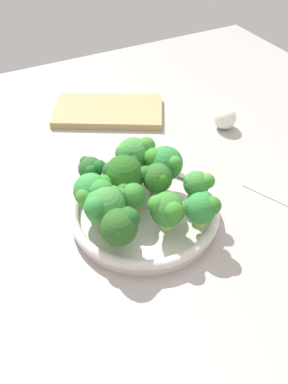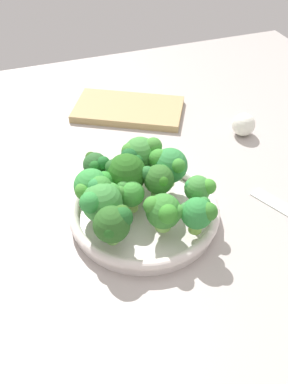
% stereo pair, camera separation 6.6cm
% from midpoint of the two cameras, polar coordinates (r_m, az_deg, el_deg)
% --- Properties ---
extents(ground_plane, '(1.30, 1.30, 0.03)m').
position_cam_midpoint_polar(ground_plane, '(0.72, 4.72, -3.92)').
color(ground_plane, '#ABA39D').
extents(bowl, '(0.25, 0.25, 0.03)m').
position_cam_midpoint_polar(bowl, '(0.69, 2.73, -2.89)').
color(bowl, silver).
rests_on(bowl, ground_plane).
extents(broccoli_floret_0, '(0.06, 0.06, 0.06)m').
position_cam_midpoint_polar(broccoli_floret_0, '(0.60, -1.05, -4.48)').
color(broccoli_floret_0, '#82BE5C').
rests_on(broccoli_floret_0, bowl).
extents(broccoli_floret_1, '(0.06, 0.06, 0.06)m').
position_cam_midpoint_polar(broccoli_floret_1, '(0.62, 5.73, -2.84)').
color(broccoli_floret_1, '#8AC458').
rests_on(broccoli_floret_1, bowl).
extents(broccoli_floret_2, '(0.05, 0.05, 0.07)m').
position_cam_midpoint_polar(broccoli_floret_2, '(0.67, 4.58, 1.45)').
color(broccoli_floret_2, '#78BB57').
rests_on(broccoli_floret_2, bowl).
extents(broccoli_floret_3, '(0.05, 0.04, 0.06)m').
position_cam_midpoint_polar(broccoli_floret_3, '(0.67, 10.33, 0.18)').
color(broccoli_floret_3, '#8CC562').
rests_on(broccoli_floret_3, bowl).
extents(broccoli_floret_4, '(0.07, 0.06, 0.07)m').
position_cam_midpoint_polar(broccoli_floret_4, '(0.71, 2.16, 5.23)').
color(broccoli_floret_4, '#97D969').
rests_on(broccoli_floret_4, bowl).
extents(broccoli_floret_5, '(0.07, 0.07, 0.08)m').
position_cam_midpoint_polar(broccoli_floret_5, '(0.67, 0.35, 2.65)').
color(broccoli_floret_5, '#93C058').
rests_on(broccoli_floret_5, bowl).
extents(broccoli_floret_6, '(0.05, 0.05, 0.05)m').
position_cam_midpoint_polar(broccoli_floret_6, '(0.65, 0.93, -0.51)').
color(broccoli_floret_6, '#86B350').
rests_on(broccoli_floret_6, bowl).
extents(broccoli_floret_7, '(0.07, 0.07, 0.07)m').
position_cam_midpoint_polar(broccoli_floret_7, '(0.63, -2.86, -1.21)').
color(broccoli_floret_7, '#88C969').
rests_on(broccoli_floret_7, bowl).
extents(broccoli_floret_8, '(0.06, 0.06, 0.07)m').
position_cam_midpoint_polar(broccoli_floret_8, '(0.70, 6.16, 3.60)').
color(broccoli_floret_8, '#92C664').
rests_on(broccoli_floret_8, bowl).
extents(broccoli_floret_9, '(0.07, 0.06, 0.07)m').
position_cam_midpoint_polar(broccoli_floret_9, '(0.65, -4.23, 0.64)').
color(broccoli_floret_9, '#8ED05C').
rests_on(broccoli_floret_9, bowl).
extents(broccoli_floret_10, '(0.05, 0.05, 0.06)m').
position_cam_midpoint_polar(broccoli_floret_10, '(0.63, 10.43, -3.00)').
color(broccoli_floret_10, '#87C34D').
rests_on(broccoli_floret_10, bowl).
extents(broccoli_floret_11, '(0.04, 0.04, 0.06)m').
position_cam_midpoint_polar(broccoli_floret_11, '(0.70, -3.96, 3.50)').
color(broccoli_floret_11, '#8ECD5A').
rests_on(broccoli_floret_11, bowl).
extents(cutting_board, '(0.28, 0.23, 0.02)m').
position_cam_midpoint_polar(cutting_board, '(0.97, -0.16, 11.24)').
color(cutting_board, tan).
rests_on(cutting_board, ground_plane).
extents(garlic_bulb, '(0.05, 0.05, 0.05)m').
position_cam_midpoint_polar(garlic_bulb, '(0.92, 15.60, 8.85)').
color(garlic_bulb, white).
rests_on(garlic_bulb, ground_plane).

